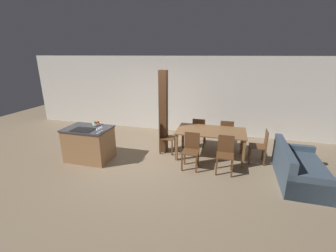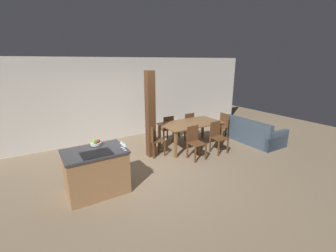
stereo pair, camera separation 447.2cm
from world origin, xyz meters
name	(u,v)px [view 1 (the left image)]	position (x,y,z in m)	size (l,w,h in m)	color
ground_plane	(145,159)	(0.00, 0.00, 0.00)	(16.00, 16.00, 0.00)	#847056
wall_back	(170,95)	(0.00, 2.64, 1.35)	(11.20, 0.08, 2.70)	silver
kitchen_island	(89,144)	(-1.45, -0.36, 0.45)	(1.19, 0.84, 0.91)	#9E7047
fruit_bowl	(97,123)	(-1.34, -0.09, 0.96)	(0.22, 0.22, 0.12)	silver
wine_glass_near	(97,129)	(-0.93, -0.70, 1.03)	(0.08, 0.08, 0.16)	silver
wine_glass_middle	(99,128)	(-0.93, -0.61, 1.03)	(0.08, 0.08, 0.16)	silver
wine_glass_far	(101,127)	(-0.93, -0.51, 1.03)	(0.08, 0.08, 0.16)	silver
dining_table	(211,134)	(1.69, 0.64, 0.68)	(1.84, 1.02, 0.78)	brown
dining_chair_near_left	(191,150)	(1.28, -0.10, 0.48)	(0.40, 0.40, 0.90)	brown
dining_chair_near_right	(225,153)	(2.11, -0.10, 0.48)	(0.40, 0.40, 0.90)	brown
dining_chair_far_left	(199,131)	(1.28, 1.37, 0.48)	(0.40, 0.40, 0.90)	brown
dining_chair_far_right	(226,133)	(2.11, 1.37, 0.48)	(0.40, 0.40, 0.90)	brown
dining_chair_head_end	(165,137)	(0.40, 0.64, 0.48)	(0.40, 0.40, 0.90)	brown
dining_chair_foot_end	(260,146)	(2.98, 0.64, 0.48)	(0.40, 0.40, 0.90)	brown
couch	(299,170)	(3.73, -0.11, 0.27)	(0.97, 1.75, 0.80)	#3D4C5B
timber_post	(163,113)	(0.34, 0.68, 1.18)	(0.22, 0.22, 2.35)	#4C2D19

